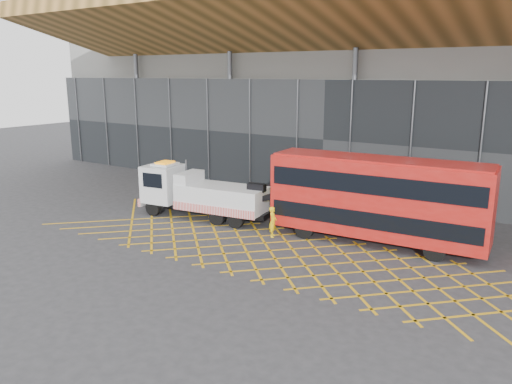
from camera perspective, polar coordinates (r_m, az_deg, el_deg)
The scene contains 6 objects.
ground_plane at distance 27.16m, azimuth -7.06°, elevation -4.73°, with size 120.00×120.00×0.00m, color #2D2C2F.
road_markings at distance 24.07m, azimuth 3.20°, elevation -7.05°, with size 27.96×7.16×0.01m.
construction_building at distance 40.76m, azimuth 12.34°, elevation 13.92°, with size 55.00×23.97×18.00m.
recovery_truck at distance 29.71m, azimuth -6.53°, elevation -0.11°, with size 9.41×3.20×3.26m.
bus_towed at distance 25.54m, azimuth 13.63°, elevation -0.52°, with size 10.89×3.25×4.37m.
worker at distance 26.25m, azimuth 1.93°, elevation -3.42°, with size 0.59×0.39×1.63m, color yellow.
Camera 1 is at (16.95, -19.49, 8.42)m, focal length 35.00 mm.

